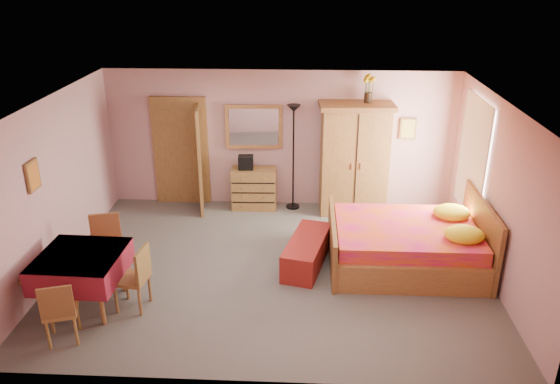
# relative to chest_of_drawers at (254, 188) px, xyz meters

# --- Properties ---
(floor) EXTENTS (6.50, 6.50, 0.00)m
(floor) POSITION_rel_chest_of_drawers_xyz_m (0.49, -2.24, -0.40)
(floor) COLOR slate
(floor) RESTS_ON ground
(ceiling) EXTENTS (6.50, 6.50, 0.00)m
(ceiling) POSITION_rel_chest_of_drawers_xyz_m (0.49, -2.24, 2.20)
(ceiling) COLOR brown
(ceiling) RESTS_ON wall_back
(wall_back) EXTENTS (6.50, 0.10, 2.60)m
(wall_back) POSITION_rel_chest_of_drawers_xyz_m (0.49, 0.26, 0.90)
(wall_back) COLOR #C48E8F
(wall_back) RESTS_ON floor
(wall_front) EXTENTS (6.50, 0.10, 2.60)m
(wall_front) POSITION_rel_chest_of_drawers_xyz_m (0.49, -4.74, 0.90)
(wall_front) COLOR #C48E8F
(wall_front) RESTS_ON floor
(wall_left) EXTENTS (0.10, 5.00, 2.60)m
(wall_left) POSITION_rel_chest_of_drawers_xyz_m (-2.76, -2.24, 0.90)
(wall_left) COLOR #C48E8F
(wall_left) RESTS_ON floor
(wall_right) EXTENTS (0.10, 5.00, 2.60)m
(wall_right) POSITION_rel_chest_of_drawers_xyz_m (3.74, -2.24, 0.90)
(wall_right) COLOR #C48E8F
(wall_right) RESTS_ON floor
(doorway) EXTENTS (1.06, 0.12, 2.15)m
(doorway) POSITION_rel_chest_of_drawers_xyz_m (-1.41, 0.23, 0.63)
(doorway) COLOR #9E6B35
(doorway) RESTS_ON floor
(window) EXTENTS (0.08, 1.40, 1.95)m
(window) POSITION_rel_chest_of_drawers_xyz_m (3.70, -1.04, 1.05)
(window) COLOR white
(window) RESTS_ON wall_right
(picture_left) EXTENTS (0.04, 0.32, 0.42)m
(picture_left) POSITION_rel_chest_of_drawers_xyz_m (-2.73, -2.84, 1.30)
(picture_left) COLOR orange
(picture_left) RESTS_ON wall_left
(picture_back) EXTENTS (0.30, 0.04, 0.40)m
(picture_back) POSITION_rel_chest_of_drawers_xyz_m (2.84, 0.23, 1.15)
(picture_back) COLOR #D8BF59
(picture_back) RESTS_ON wall_back
(chest_of_drawers) EXTENTS (0.85, 0.45, 0.79)m
(chest_of_drawers) POSITION_rel_chest_of_drawers_xyz_m (0.00, 0.00, 0.00)
(chest_of_drawers) COLOR olive
(chest_of_drawers) RESTS_ON floor
(wall_mirror) EXTENTS (1.06, 0.11, 0.84)m
(wall_mirror) POSITION_rel_chest_of_drawers_xyz_m (-0.00, 0.21, 1.15)
(wall_mirror) COLOR white
(wall_mirror) RESTS_ON wall_back
(stereo) EXTENTS (0.29, 0.22, 0.26)m
(stereo) POSITION_rel_chest_of_drawers_xyz_m (-0.14, -0.01, 0.53)
(stereo) COLOR black
(stereo) RESTS_ON chest_of_drawers
(floor_lamp) EXTENTS (0.27, 0.27, 2.01)m
(floor_lamp) POSITION_rel_chest_of_drawers_xyz_m (0.74, 0.04, 0.61)
(floor_lamp) COLOR black
(floor_lamp) RESTS_ON floor
(wardrobe) EXTENTS (1.36, 0.76, 2.08)m
(wardrobe) POSITION_rel_chest_of_drawers_xyz_m (1.86, -0.06, 0.64)
(wardrobe) COLOR olive
(wardrobe) RESTS_ON floor
(sunflower_vase) EXTENTS (0.22, 0.22, 0.50)m
(sunflower_vase) POSITION_rel_chest_of_drawers_xyz_m (2.05, 0.02, 1.93)
(sunflower_vase) COLOR gold
(sunflower_vase) RESTS_ON wardrobe
(bed) EXTENTS (2.35, 1.85, 1.09)m
(bed) POSITION_rel_chest_of_drawers_xyz_m (2.53, -2.02, 0.15)
(bed) COLOR #D61465
(bed) RESTS_ON floor
(bench) EXTENTS (0.80, 1.42, 0.45)m
(bench) POSITION_rel_chest_of_drawers_xyz_m (1.02, -2.12, -0.17)
(bench) COLOR maroon
(bench) RESTS_ON floor
(dining_table) EXTENTS (1.12, 1.12, 0.80)m
(dining_table) POSITION_rel_chest_of_drawers_xyz_m (-2.00, -3.37, 0.00)
(dining_table) COLOR maroon
(dining_table) RESTS_ON floor
(chair_south) EXTENTS (0.49, 0.49, 0.87)m
(chair_south) POSITION_rel_chest_of_drawers_xyz_m (-2.00, -4.11, 0.04)
(chair_south) COLOR #AD7A3A
(chair_south) RESTS_ON floor
(chair_north) EXTENTS (0.54, 0.54, 0.96)m
(chair_north) POSITION_rel_chest_of_drawers_xyz_m (-1.93, -2.64, 0.09)
(chair_north) COLOR #AF793B
(chair_north) RESTS_ON floor
(chair_west) EXTENTS (0.52, 0.52, 1.01)m
(chair_west) POSITION_rel_chest_of_drawers_xyz_m (-2.65, -3.39, 0.11)
(chair_west) COLOR olive
(chair_west) RESTS_ON floor
(chair_east) EXTENTS (0.46, 0.46, 0.91)m
(chair_east) POSITION_rel_chest_of_drawers_xyz_m (-1.34, -3.38, 0.06)
(chair_east) COLOR olive
(chair_east) RESTS_ON floor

